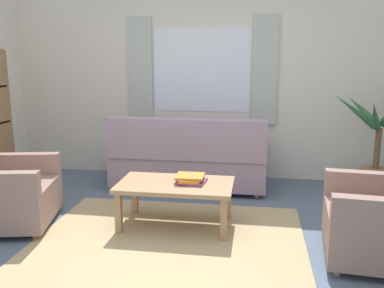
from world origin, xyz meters
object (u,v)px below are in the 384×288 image
armchair_left (3,191)px  potted_plant (376,149)px  couch (189,160)px  coffee_table (176,189)px  book_stack_on_table (191,179)px

armchair_left → potted_plant: 4.13m
couch → coffee_table: 1.21m
couch → coffee_table: (0.07, -1.20, 0.01)m
potted_plant → couch: bearing=-177.2°
coffee_table → book_stack_on_table: 0.17m
armchair_left → coffee_table: 1.68m
armchair_left → book_stack_on_table: (1.80, 0.28, 0.12)m
armchair_left → coffee_table: size_ratio=0.91×
book_stack_on_table → coffee_table: bearing=-165.3°
armchair_left → potted_plant: bearing=-80.4°
armchair_left → potted_plant: (3.82, 1.56, 0.20)m
couch → potted_plant: potted_plant is taller
couch → book_stack_on_table: 1.19m
book_stack_on_table → potted_plant: potted_plant is taller
couch → armchair_left: size_ratio=1.90×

